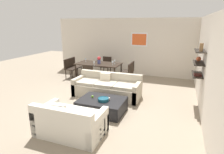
% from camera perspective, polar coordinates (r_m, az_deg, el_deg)
% --- Properties ---
extents(ground_plane, '(18.00, 18.00, 0.00)m').
position_cam_1_polar(ground_plane, '(6.38, -3.09, -6.71)').
color(ground_plane, gray).
extents(back_wall_unit, '(8.40, 0.09, 2.70)m').
position_cam_1_polar(back_wall_unit, '(9.22, 7.42, 8.96)').
color(back_wall_unit, silver).
rests_on(back_wall_unit, ground).
extents(right_wall_shelf_unit, '(0.34, 8.20, 2.70)m').
position_cam_1_polar(right_wall_shelf_unit, '(6.12, 26.29, 3.91)').
color(right_wall_shelf_unit, silver).
rests_on(right_wall_shelf_unit, ground).
extents(sofa_beige, '(2.30, 0.90, 0.78)m').
position_cam_1_polar(sofa_beige, '(6.54, -1.49, -3.36)').
color(sofa_beige, '#B2A893').
rests_on(sofa_beige, ground).
extents(loveseat_white, '(1.51, 0.90, 0.78)m').
position_cam_1_polar(loveseat_white, '(4.48, -12.65, -13.31)').
color(loveseat_white, silver).
rests_on(loveseat_white, ground).
extents(coffee_table, '(1.28, 0.94, 0.38)m').
position_cam_1_polar(coffee_table, '(5.45, -3.09, -8.64)').
color(coffee_table, black).
rests_on(coffee_table, ground).
extents(decorative_bowl, '(0.31, 0.31, 0.08)m').
position_cam_1_polar(decorative_bowl, '(5.26, -2.64, -6.76)').
color(decorative_bowl, navy).
rests_on(decorative_bowl, coffee_table).
extents(candle_jar, '(0.09, 0.09, 0.07)m').
position_cam_1_polar(candle_jar, '(5.32, -1.07, -6.63)').
color(candle_jar, silver).
rests_on(candle_jar, coffee_table).
extents(apple_on_coffee_table, '(0.07, 0.07, 0.07)m').
position_cam_1_polar(apple_on_coffee_table, '(5.50, -5.94, -5.91)').
color(apple_on_coffee_table, '#669E2D').
rests_on(apple_on_coffee_table, coffee_table).
extents(dining_table, '(1.95, 1.02, 0.75)m').
position_cam_1_polar(dining_table, '(8.40, -4.09, 3.76)').
color(dining_table, black).
rests_on(dining_table, ground).
extents(dining_chair_right_far, '(0.44, 0.44, 0.88)m').
position_cam_1_polar(dining_chair_right_far, '(8.19, 5.44, 2.11)').
color(dining_chair_right_far, black).
rests_on(dining_chair_right_far, ground).
extents(dining_chair_right_near, '(0.44, 0.44, 0.88)m').
position_cam_1_polar(dining_chair_right_near, '(7.76, 4.55, 1.35)').
color(dining_chair_right_near, black).
rests_on(dining_chair_right_near, ground).
extents(dining_chair_left_near, '(0.44, 0.44, 0.88)m').
position_cam_1_polar(dining_chair_left_near, '(8.90, -12.83, 2.89)').
color(dining_chair_left_near, black).
rests_on(dining_chair_left_near, ground).
extents(dining_chair_foot, '(0.44, 0.44, 0.88)m').
position_cam_1_polar(dining_chair_foot, '(7.64, -6.91, 1.04)').
color(dining_chair_foot, black).
rests_on(dining_chair_foot, ground).
extents(dining_chair_left_far, '(0.44, 0.44, 0.88)m').
position_cam_1_polar(dining_chair_left_far, '(9.27, -11.29, 3.50)').
color(dining_chair_left_far, black).
rests_on(dining_chair_left_far, ground).
extents(dining_chair_head, '(0.44, 0.44, 0.88)m').
position_cam_1_polar(dining_chair_head, '(9.26, -1.72, 3.78)').
color(dining_chair_head, black).
rests_on(dining_chair_head, ground).
extents(wine_glass_foot, '(0.06, 0.06, 0.17)m').
position_cam_1_polar(wine_glass_foot, '(7.96, -5.46, 4.41)').
color(wine_glass_foot, silver).
rests_on(wine_glass_foot, dining_table).
extents(wine_glass_right_near, '(0.08, 0.08, 0.16)m').
position_cam_1_polar(wine_glass_right_near, '(7.98, 0.18, 4.48)').
color(wine_glass_right_near, silver).
rests_on(wine_glass_right_near, dining_table).
extents(wine_glass_left_far, '(0.06, 0.06, 0.16)m').
position_cam_1_polar(wine_glass_left_far, '(8.78, -8.02, 5.34)').
color(wine_glass_left_far, silver).
rests_on(wine_glass_left_far, dining_table).
extents(wine_glass_right_far, '(0.07, 0.07, 0.18)m').
position_cam_1_polar(wine_glass_right_far, '(8.21, 0.79, 4.86)').
color(wine_glass_right_far, silver).
rests_on(wine_glass_right_far, dining_table).
extents(centerpiece_vase, '(0.16, 0.16, 0.31)m').
position_cam_1_polar(centerpiece_vase, '(8.31, -3.96, 5.21)').
color(centerpiece_vase, '#4C518C').
rests_on(centerpiece_vase, dining_table).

